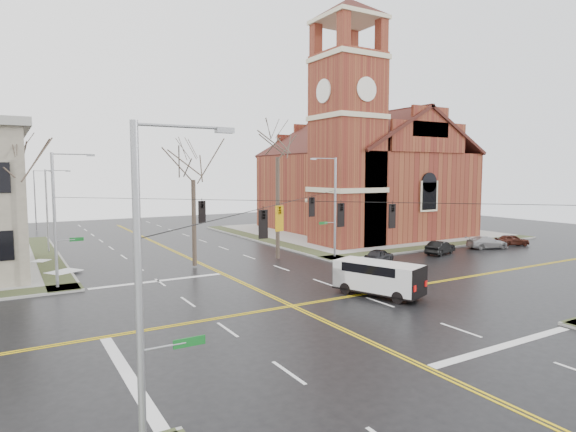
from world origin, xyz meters
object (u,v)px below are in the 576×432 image
streetlight_north_b (36,198)px  parked_car_c (487,242)px  parked_car_a (379,256)px  tree_nw_near (193,174)px  signal_pole_sw (146,287)px  cargo_van (375,276)px  parked_car_d (512,240)px  church (358,167)px  parked_car_b (440,248)px  signal_pole_ne (334,204)px  tree_nw_far (16,174)px  signal_pole_nw (57,216)px  tree_ne (278,150)px  streetlight_north_a (49,207)px

streetlight_north_b → parked_car_c: 55.97m
parked_car_a → tree_nw_near: size_ratio=0.34×
signal_pole_sw → cargo_van: (17.18, 10.95, -3.68)m
streetlight_north_b → parked_car_d: bearing=-43.0°
tree_nw_near → church: bearing=22.9°
church → signal_pole_sw: 51.29m
parked_car_b → parked_car_d: bearing=-107.6°
signal_pole_ne → parked_car_a: signal_pole_ne is taller
parked_car_a → parked_car_d: (18.79, 0.16, -0.01)m
parked_car_c → tree_nw_far: tree_nw_far is taller
parked_car_a → streetlight_north_b: bearing=8.1°
streetlight_north_b → parked_car_b: bearing=-51.2°
cargo_van → signal_pole_nw: bearing=124.1°
cargo_van → parked_car_b: 17.79m
signal_pole_nw → streetlight_north_b: signal_pole_nw is taller
signal_pole_sw → tree_nw_near: tree_nw_near is taller
streetlight_north_b → parked_car_b: streetlight_north_b is taller
signal_pole_ne → tree_nw_far: (-24.87, 2.35, 2.77)m
tree_ne → signal_pole_nw: bearing=-173.8°
cargo_van → tree_nw_far: (-19.41, 14.39, 6.46)m
parked_car_c → tree_nw_near: size_ratio=0.40×
church → tree_nw_far: 39.85m
signal_pole_sw → tree_nw_near: size_ratio=0.85×
signal_pole_nw → signal_pole_sw: (0.00, -23.00, 0.00)m
signal_pole_sw → tree_nw_near: 27.57m
signal_pole_nw → tree_nw_near: size_ratio=0.85×
signal_pole_nw → signal_pole_sw: 23.00m
cargo_van → tree_nw_near: 17.26m
parked_car_b → parked_car_d: (10.92, -0.09, -0.04)m
parked_car_b → streetlight_north_a: bearing=41.0°
streetlight_north_a → parked_car_b: streetlight_north_a is taller
cargo_van → parked_car_a: (7.69, 8.34, -0.66)m
church → streetlight_north_b: church is taller
parked_car_d → tree_ne: tree_ne is taller
signal_pole_sw → tree_ne: (17.93, 24.95, 4.83)m
signal_pole_ne → streetlight_north_a: bearing=143.1°
parked_car_b → tree_nw_near: 24.24m
signal_pole_sw → streetlight_north_a: signal_pole_sw is taller
parked_car_c → parked_car_d: parked_car_c is taller
signal_pole_sw → parked_car_d: (43.67, 19.45, -4.35)m
signal_pole_sw → parked_car_c: size_ratio=2.11×
church → streetlight_north_b: 42.53m
signal_pole_nw → tree_ne: (17.93, 1.95, 4.83)m
signal_pole_nw → tree_nw_near: 10.94m
signal_pole_nw → parked_car_d: signal_pole_nw is taller
church → tree_ne: size_ratio=2.03×
signal_pole_nw → cargo_van: bearing=-35.0°
signal_pole_nw → signal_pole_sw: size_ratio=1.00×
cargo_van → tree_nw_near: size_ratio=0.57×
cargo_van → tree_nw_far: 25.01m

